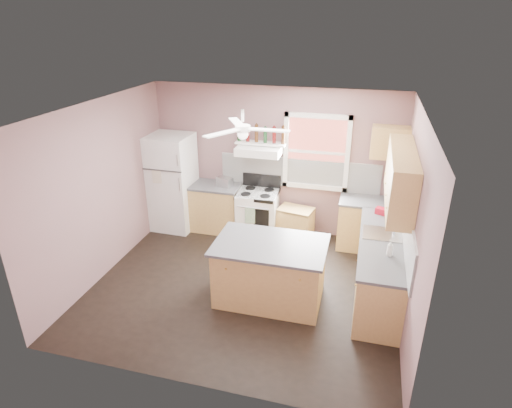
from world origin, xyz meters
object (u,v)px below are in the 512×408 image
(cart, at_px, (295,224))
(island, at_px, (270,272))
(toaster, at_px, (225,182))
(stove, at_px, (258,214))
(refrigerator, at_px, (172,182))

(cart, height_order, island, island)
(toaster, xyz_separation_m, stove, (0.63, -0.02, -0.56))
(stove, bearing_deg, toaster, 174.52)
(toaster, distance_m, stove, 0.85)
(refrigerator, distance_m, toaster, 1.02)
(stove, height_order, cart, stove)
(stove, distance_m, cart, 0.72)
(toaster, relative_size, stove, 0.33)
(refrigerator, height_order, cart, refrigerator)
(cart, xyz_separation_m, island, (-0.04, -1.88, 0.13))
(stove, relative_size, cart, 1.41)
(toaster, relative_size, island, 0.19)
(cart, bearing_deg, refrigerator, -167.21)
(stove, xyz_separation_m, cart, (0.71, 0.03, -0.13))
(refrigerator, bearing_deg, island, -36.43)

